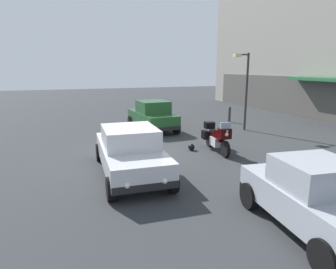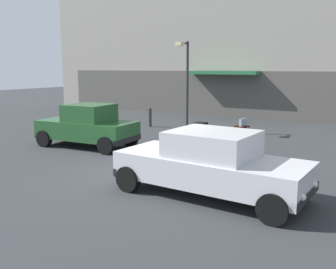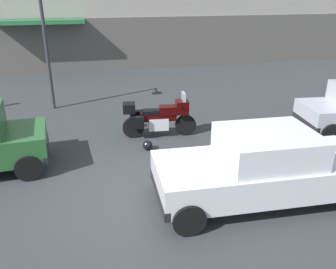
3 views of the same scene
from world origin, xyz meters
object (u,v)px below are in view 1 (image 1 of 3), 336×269
object	(u,v)px
car_hatchback_near	(152,116)
car_compact_side	(313,197)
bollard_curbside	(230,114)
car_sedan_far	(130,151)
helmet	(191,147)
streetlamp_curbside	(244,83)
motorcycle	(217,137)

from	to	relation	value
car_hatchback_near	car_compact_side	size ratio (longest dim) A/B	1.10
car_hatchback_near	bollard_curbside	xyz separation A→B (m)	(-0.73, 5.36, -0.28)
car_sedan_far	bollard_curbside	world-z (taller)	car_sedan_far
car_sedan_far	helmet	bearing A→B (deg)	124.86
car_hatchback_near	streetlamp_curbside	distance (m)	5.28
helmet	bollard_curbside	distance (m)	7.27
motorcycle	car_sedan_far	distance (m)	4.21
car_hatchback_near	helmet	bearing A→B (deg)	179.73
car_sedan_far	car_compact_side	distance (m)	5.44
motorcycle	bollard_curbside	size ratio (longest dim) A/B	2.27
helmet	streetlamp_curbside	bearing A→B (deg)	122.72
car_hatchback_near	car_compact_side	bearing A→B (deg)	176.12
streetlamp_curbside	bollard_curbside	world-z (taller)	streetlamp_curbside
car_compact_side	streetlamp_curbside	distance (m)	10.60
motorcycle	car_compact_side	world-z (taller)	car_compact_side
car_sedan_far	car_hatchback_near	bearing A→B (deg)	159.56
streetlamp_curbside	bollard_curbside	distance (m)	3.26
car_sedan_far	car_compact_side	world-z (taller)	same
bollard_curbside	car_hatchback_near	bearing A→B (deg)	-82.22
streetlamp_curbside	bollard_curbside	bearing A→B (deg)	164.33
motorcycle	car_compact_side	distance (m)	6.19
car_hatchback_near	streetlamp_curbside	xyz separation A→B (m)	(1.70, 4.68, 1.78)
car_hatchback_near	car_sedan_far	bearing A→B (deg)	152.68
helmet	car_sedan_far	size ratio (longest dim) A/B	0.06
car_sedan_far	streetlamp_curbside	distance (m)	8.96
car_hatchback_near	streetlamp_curbside	size ratio (longest dim) A/B	0.95
bollard_curbside	car_sedan_far	bearing A→B (deg)	-48.48
car_sedan_far	bollard_curbside	size ratio (longest dim) A/B	4.64
helmet	car_sedan_far	world-z (taller)	car_sedan_far
helmet	bollard_curbside	bearing A→B (deg)	136.08
helmet	car_compact_side	world-z (taller)	car_compact_side
car_hatchback_near	car_sedan_far	xyz separation A→B (m)	(6.43, -2.73, -0.03)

